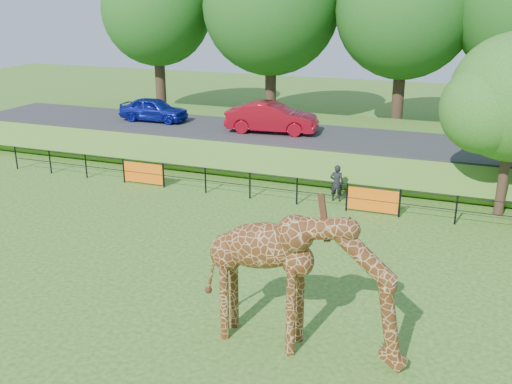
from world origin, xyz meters
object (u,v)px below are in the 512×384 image
at_px(giraffe, 302,282).
at_px(car_blue, 154,109).
at_px(car_red, 272,118).
at_px(visitor, 337,183).

bearing_deg(giraffe, car_blue, 131.57).
distance_m(car_red, visitor, 6.79).
relative_size(giraffe, car_blue, 1.30).
xyz_separation_m(car_blue, car_red, (6.90, -0.34, 0.11)).
height_order(car_blue, car_red, car_red).
height_order(giraffe, car_blue, giraffe).
distance_m(car_blue, car_red, 6.90).
xyz_separation_m(car_red, visitor, (4.47, -4.91, -1.41)).
xyz_separation_m(car_blue, visitor, (11.37, -5.25, -1.30)).
height_order(giraffe, car_red, giraffe).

